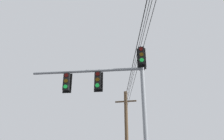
{
  "coord_description": "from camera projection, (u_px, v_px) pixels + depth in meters",
  "views": [
    {
      "loc": [
        6.64,
        -9.74,
        1.43
      ],
      "look_at": [
        -0.5,
        -1.43,
        6.32
      ],
      "focal_mm": 38.43,
      "sensor_mm": 36.0,
      "label": 1
    }
  ],
  "objects": [
    {
      "name": "signal_mast_assembly",
      "position": [
        119.0,
        89.0,
        11.57
      ],
      "size": [
        5.02,
        3.67,
        7.39
      ],
      "color": "gray",
      "rests_on": "ground"
    },
    {
      "name": "utility_pole_wooden",
      "position": [
        127.0,
        138.0,
        21.16
      ],
      "size": [
        1.82,
        1.08,
        8.87
      ],
      "color": "#4C3823",
      "rests_on": "ground"
    },
    {
      "name": "overhead_wire_span",
      "position": [
        143.0,
        29.0,
        11.51
      ],
      "size": [
        16.08,
        18.07,
        1.6
      ],
      "color": "black"
    }
  ]
}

